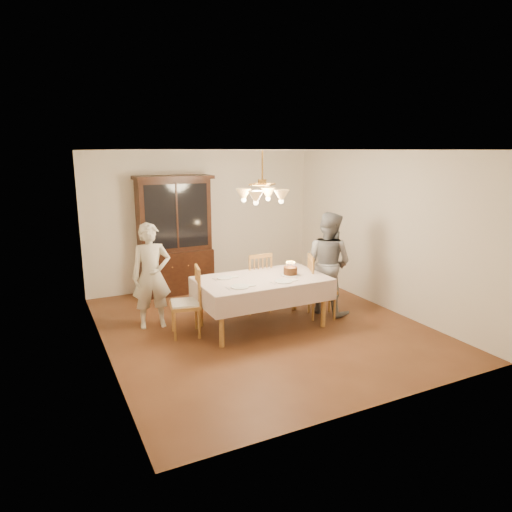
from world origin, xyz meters
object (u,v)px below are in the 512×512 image
chair_far_side (256,285)px  dining_table (262,283)px  china_hutch (175,237)px  elderly_woman (151,276)px  birthday_cake (290,271)px

chair_far_side → dining_table: bearing=-108.5°
dining_table → chair_far_side: size_ratio=1.90×
dining_table → china_hutch: 2.37m
dining_table → elderly_woman: (-1.46, 0.73, 0.10)m
china_hutch → chair_far_side: china_hutch is taller
elderly_woman → dining_table: bearing=-20.2°
china_hutch → elderly_woman: (-0.82, -1.52, -0.25)m
dining_table → chair_far_side: chair_far_side is taller
china_hutch → birthday_cake: size_ratio=7.20×
china_hutch → birthday_cake: china_hutch is taller
dining_table → birthday_cake: bearing=-6.5°
dining_table → elderly_woman: elderly_woman is taller
birthday_cake → china_hutch: bearing=115.4°
dining_table → birthday_cake: (0.45, -0.05, 0.13)m
china_hutch → birthday_cake: 2.56m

